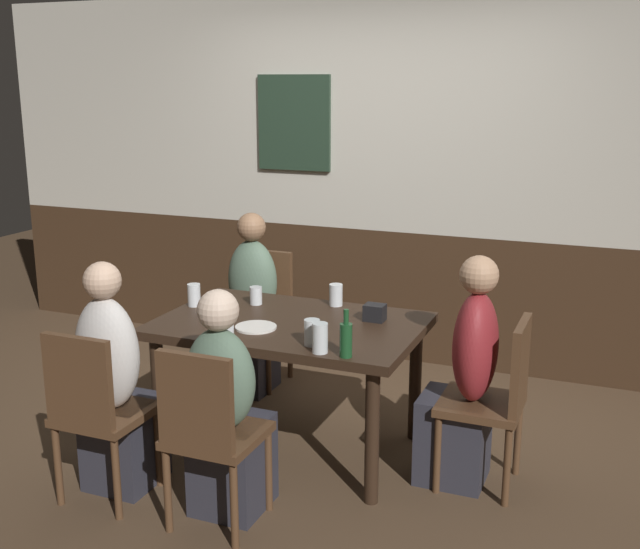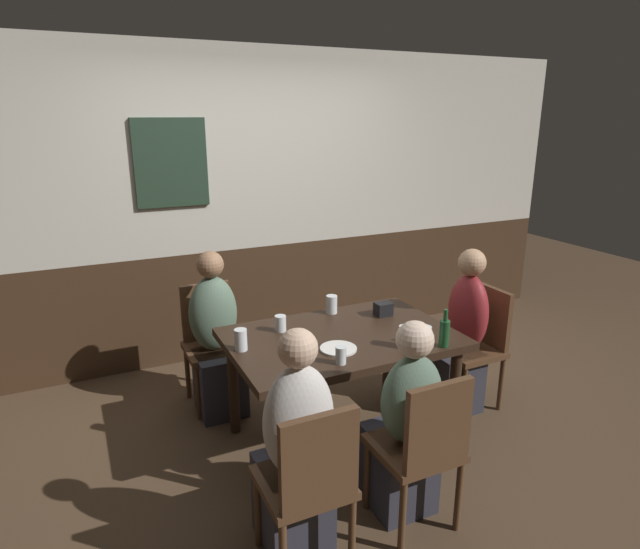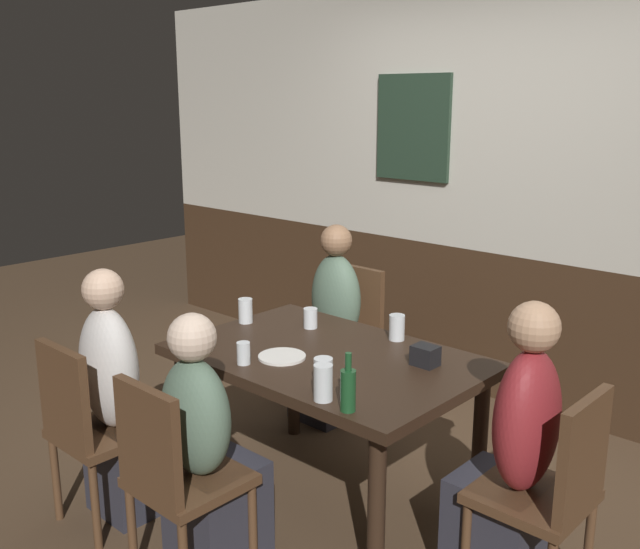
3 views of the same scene
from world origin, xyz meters
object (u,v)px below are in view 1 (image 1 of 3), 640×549
object	(u,v)px
chair_left_far	(261,309)
highball_clear	(228,328)
chair_mid_near	(209,429)
tumbler_short	(256,297)
chair_head_east	(497,394)
person_mid_near	(227,421)
beer_glass_half	(194,297)
pint_glass_stout	(320,339)
person_left_near	(116,395)
condiment_caddy	(375,313)
person_left_far	(250,316)
person_head_east	(464,389)
dining_table	(290,337)
pint_glass_pale	(336,296)
chair_left_near	(95,407)
tumbler_water	(312,334)
plate_white_large	(256,327)
beer_bottle_green	(346,339)

from	to	relation	value
chair_left_far	highball_clear	xyz separation A→B (m)	(0.43, -1.23, 0.29)
chair_mid_near	tumbler_short	size ratio (longest dim) A/B	8.50
chair_head_east	person_mid_near	bearing A→B (deg)	-147.38
beer_glass_half	pint_glass_stout	size ratio (longest dim) A/B	0.88
person_left_near	condiment_caddy	world-z (taller)	person_left_near
chair_left_far	person_left_far	world-z (taller)	person_left_far
chair_left_far	person_mid_near	distance (m)	1.71
chair_mid_near	person_head_east	size ratio (longest dim) A/B	0.74
dining_table	chair_head_east	world-z (taller)	chair_head_east
person_head_east	pint_glass_stout	distance (m)	0.80
pint_glass_pale	highball_clear	bearing A→B (deg)	-112.88
person_left_far	chair_left_near	bearing A→B (deg)	-90.00
beer_glass_half	condiment_caddy	distance (m)	1.05
chair_head_east	tumbler_water	world-z (taller)	chair_head_east
pint_glass_pale	highball_clear	xyz separation A→B (m)	(-0.31, -0.72, -0.02)
condiment_caddy	plate_white_large	bearing A→B (deg)	-145.60
chair_mid_near	tumbler_water	size ratio (longest dim) A/B	6.77
chair_left_near	tumbler_water	distance (m)	1.09
tumbler_short	plate_white_large	world-z (taller)	tumbler_short
chair_left_near	condiment_caddy	xyz separation A→B (m)	(1.03, 1.06, 0.29)
condiment_caddy	pint_glass_pale	bearing A→B (deg)	147.32
dining_table	beer_glass_half	size ratio (longest dim) A/B	10.85
chair_head_east	highball_clear	size ratio (longest dim) A/B	8.76
chair_left_far	pint_glass_pale	xyz separation A→B (m)	(0.74, -0.50, 0.30)
dining_table	condiment_caddy	distance (m)	0.48
person_left_near	tumbler_short	bearing A→B (deg)	72.45
pint_glass_stout	plate_white_large	size ratio (longest dim) A/B	0.67
tumbler_short	dining_table	bearing A→B (deg)	-35.35
chair_left_far	chair_left_near	distance (m)	1.76
chair_mid_near	person_head_east	world-z (taller)	person_head_east
person_left_far	pint_glass_stout	distance (m)	1.50
tumbler_water	pint_glass_pale	bearing A→B (deg)	101.58
beer_bottle_green	plate_white_large	xyz separation A→B (m)	(-0.59, 0.23, -0.08)
chair_left_near	tumbler_short	distance (m)	1.18
chair_left_near	condiment_caddy	world-z (taller)	chair_left_near
chair_left_near	person_left_near	distance (m)	0.16
tumbler_short	beer_bottle_green	bearing A→B (deg)	-38.62
tumbler_water	plate_white_large	bearing A→B (deg)	160.54
person_head_east	beer_glass_half	distance (m)	1.61
person_head_east	pint_glass_pale	bearing A→B (deg)	155.78
condiment_caddy	beer_bottle_green	bearing A→B (deg)	-84.77
dining_table	tumbler_short	world-z (taller)	tumbler_short
dining_table	person_head_east	xyz separation A→B (m)	(0.96, 0.00, -0.15)
tumbler_water	chair_head_east	bearing A→B (deg)	20.01
beer_glass_half	highball_clear	size ratio (longest dim) A/B	1.29
beer_bottle_green	tumbler_short	bearing A→B (deg)	141.38
dining_table	person_head_east	bearing A→B (deg)	0.00
chair_left_far	condiment_caddy	xyz separation A→B (m)	(1.03, -0.69, 0.29)
chair_left_near	person_left_near	world-z (taller)	person_left_near
pint_glass_pale	chair_left_far	bearing A→B (deg)	145.67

